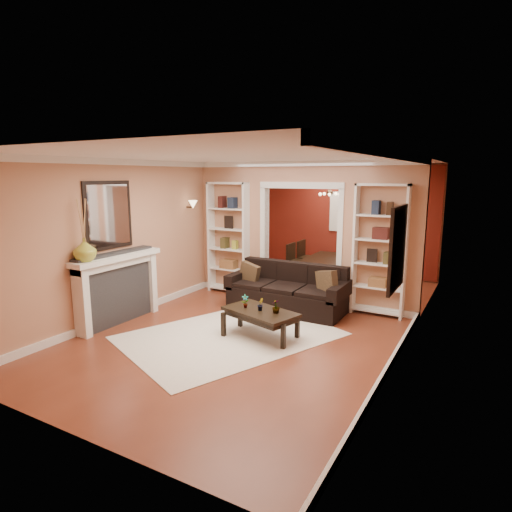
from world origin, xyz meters
The scene contains 30 objects.
floor centered at (0.00, 0.00, 0.00)m, with size 8.00×8.00×0.00m, color brown.
ceiling centered at (0.00, 0.00, 2.70)m, with size 8.00×8.00×0.00m, color white.
wall_back centered at (0.00, 4.00, 1.35)m, with size 8.00×8.00×0.00m, color tan.
wall_front centered at (0.00, -4.00, 1.35)m, with size 8.00×8.00×0.00m, color tan.
wall_left centered at (-2.25, 0.00, 1.35)m, with size 8.00×8.00×0.00m, color tan.
wall_right centered at (2.25, 0.00, 1.35)m, with size 8.00×8.00×0.00m, color tan.
partition_wall centered at (0.00, 1.20, 1.35)m, with size 4.50×0.15×2.70m, color tan.
red_back_panel centered at (0.00, 3.97, 1.32)m, with size 4.44×0.04×2.64m, color maroon.
dining_window centered at (0.00, 3.93, 1.55)m, with size 0.78×0.03×0.98m, color #8CA5CC.
area_rug centered at (-0.17, -1.12, 0.01)m, with size 2.21×3.09×0.01m, color silver.
sofa centered at (0.06, 0.45, 0.42)m, with size 2.16×0.93×0.85m, color black.
pillow_left centered at (-0.71, 0.43, 0.61)m, with size 0.39×0.11×0.39m, color brown.
pillow_right centered at (0.82, 0.43, 0.63)m, with size 0.44×0.13×0.44m, color brown.
coffee_table centered at (0.26, -0.94, 0.21)m, with size 1.13×0.61×0.43m, color black.
plant_left centered at (0.00, -0.94, 0.53)m, with size 0.11×0.07×0.21m, color #336626.
plant_center centered at (0.26, -0.94, 0.52)m, with size 0.10×0.08×0.19m, color #336626.
plant_right centered at (0.53, -0.94, 0.53)m, with size 0.11×0.11×0.20m, color #336626.
bookshelf_left centered at (-1.55, 1.03, 1.15)m, with size 0.90×0.30×2.30m, color white.
bookshelf_right centered at (1.55, 1.03, 1.15)m, with size 0.90×0.30×2.30m, color white.
fireplace centered at (-2.09, -1.50, 0.58)m, with size 0.32×1.70×1.16m, color white.
vase centered at (-2.09, -2.12, 1.34)m, with size 0.34×0.34×0.35m, color #A4AC37.
mirror centered at (-2.23, -1.50, 1.80)m, with size 0.03×0.95×1.10m, color silver.
wall_sconce centered at (-2.15, 0.55, 1.83)m, with size 0.18×0.18×0.22m, color #FFE0A5.
framed_art centered at (2.21, -1.00, 1.55)m, with size 0.04×0.85×1.05m, color black.
dining_table centered at (-0.03, 2.87, 0.28)m, with size 0.90×1.61×0.57m, color black.
dining_chair_nw centered at (-0.58, 2.57, 0.46)m, with size 0.45×0.45×0.91m, color black.
dining_chair_ne centered at (0.52, 2.57, 0.39)m, with size 0.39×0.39×0.79m, color black.
dining_chair_sw centered at (-0.58, 3.17, 0.45)m, with size 0.45×0.45×0.90m, color black.
dining_chair_se centered at (0.52, 3.17, 0.39)m, with size 0.39×0.39×0.78m, color black.
chandelier centered at (0.00, 2.70, 2.02)m, with size 0.50×0.50×0.30m, color #302015.
Camera 1 is at (3.21, -6.37, 2.43)m, focal length 30.00 mm.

